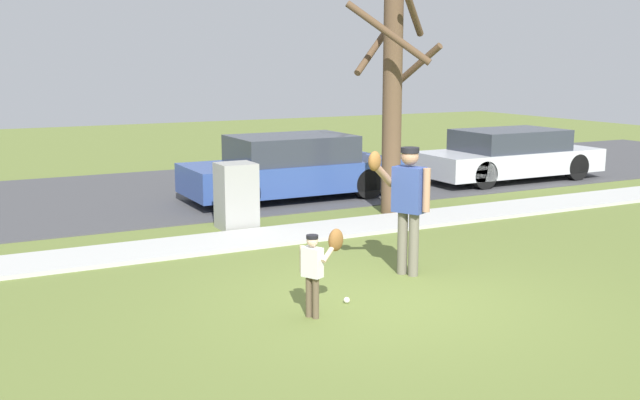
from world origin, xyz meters
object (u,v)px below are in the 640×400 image
Objects in this scene: street_tree_near at (393,96)px; parked_wagon_blue at (291,168)px; person_child at (319,260)px; person_adult at (406,196)px; utility_cabinet at (236,196)px; parked_sedan_silver at (509,155)px; baseball at (347,300)px.

street_tree_near is 0.92× the size of parked_wagon_blue.
parked_wagon_blue is at bearing 40.83° from person_child.
parked_wagon_blue is (-1.04, 2.24, -1.57)m from street_tree_near.
person_adult is at bearing -120.14° from street_tree_near.
parked_sedan_silver is (7.83, 1.94, 0.05)m from utility_cabinet.
parked_wagon_blue is (2.06, 2.13, 0.09)m from utility_cabinet.
baseball is at bearing 38.25° from parked_sedan_silver.
baseball is at bearing 1.59° from person_adult.
utility_cabinet is at bearing 85.75° from baseball.
parked_wagon_blue is (1.10, 5.94, -0.43)m from person_adult.
person_adult is at bearing 27.88° from baseball.
person_adult is 0.39× the size of parked_wagon_blue.
street_tree_near reaches higher than person_child.
utility_cabinet is (0.85, 4.76, -0.09)m from person_child.
person_adult is 1.52× the size of utility_cabinet.
street_tree_near is at bearing 23.33° from person_child.
parked_sedan_silver is (6.87, 5.75, -0.47)m from person_adult.
utility_cabinet is (-0.96, 3.81, -0.52)m from person_adult.
baseball is 0.02× the size of parked_wagon_blue.
baseball is 0.02× the size of street_tree_near.
street_tree_near is at bearing 114.96° from parked_wagon_blue.
utility_cabinet is at bearing 45.93° from parked_wagon_blue.
baseball is 4.54m from utility_cabinet.
baseball is 10.41m from parked_sedan_silver.
person_adult reaches higher than utility_cabinet.
person_child is at bearing -100.09° from utility_cabinet.
utility_cabinet is at bearing 177.90° from street_tree_near.
parked_sedan_silver is at bearing 11.41° from person_child.
person_child is at bearing -130.38° from street_tree_near.
baseball is (0.51, 0.27, -0.63)m from person_child.
parked_wagon_blue is 5.77m from parked_sedan_silver.
person_child is 0.24× the size of street_tree_near.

